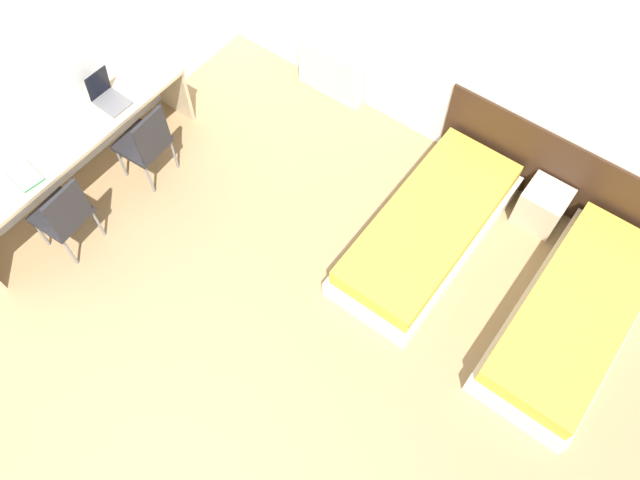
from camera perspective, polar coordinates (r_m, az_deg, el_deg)
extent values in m
cube|color=white|center=(5.64, 12.44, 17.90)|extent=(6.19, 0.05, 2.70)
cube|color=white|center=(5.85, -23.28, 16.03)|extent=(0.05, 5.22, 2.70)
cube|color=#382316|center=(6.05, 21.11, 5.41)|extent=(2.38, 0.03, 0.86)
cube|color=silver|center=(5.78, 9.71, 0.51)|extent=(0.86, 2.03, 0.22)
cube|color=gold|center=(5.60, 10.01, 1.57)|extent=(0.78, 1.95, 0.19)
cube|color=silver|center=(5.71, 21.83, -6.88)|extent=(0.86, 2.03, 0.22)
cube|color=gold|center=(5.54, 22.51, -6.03)|extent=(0.78, 1.95, 0.19)
cube|color=beige|center=(6.09, 19.63, 2.95)|extent=(0.39, 0.36, 0.42)
cube|color=silver|center=(6.71, 0.95, 15.08)|extent=(0.75, 0.12, 0.57)
cube|color=#C6B28E|center=(5.99, -22.16, 8.44)|extent=(0.50, 2.49, 0.04)
cube|color=#C6B28E|center=(6.65, -13.37, 13.44)|extent=(0.45, 0.04, 0.69)
cube|color=#232328|center=(6.12, -15.95, 8.51)|extent=(0.44, 0.44, 0.05)
cube|color=#232328|center=(5.83, -15.12, 9.25)|extent=(0.05, 0.38, 0.44)
cylinder|color=slate|center=(6.33, -17.69, 6.76)|extent=(0.02, 0.02, 0.41)
cylinder|color=slate|center=(6.45, -15.60, 8.94)|extent=(0.02, 0.02, 0.41)
cylinder|color=slate|center=(6.13, -15.30, 5.39)|extent=(0.02, 0.02, 0.41)
cylinder|color=slate|center=(6.26, -13.18, 7.66)|extent=(0.02, 0.02, 0.41)
cube|color=#232328|center=(5.87, -22.61, 2.17)|extent=(0.44, 0.44, 0.05)
cube|color=#232328|center=(5.57, -22.11, 2.62)|extent=(0.06, 0.38, 0.44)
cylinder|color=slate|center=(6.12, -24.13, 0.57)|extent=(0.02, 0.02, 0.41)
cylinder|color=slate|center=(6.19, -21.91, 2.96)|extent=(0.02, 0.02, 0.41)
cylinder|color=slate|center=(5.92, -21.87, -1.03)|extent=(0.02, 0.02, 0.41)
cylinder|color=slate|center=(5.99, -19.60, 1.46)|extent=(0.02, 0.02, 0.41)
cube|color=slate|center=(6.11, -18.44, 11.83)|extent=(0.31, 0.24, 0.02)
cube|color=black|center=(6.08, -19.64, 13.30)|extent=(0.07, 0.24, 0.30)
cube|color=#236B3D|center=(5.85, -25.34, 5.33)|extent=(0.33, 0.24, 0.01)
cube|color=white|center=(5.84, -25.37, 5.38)|extent=(0.31, 0.22, 0.01)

